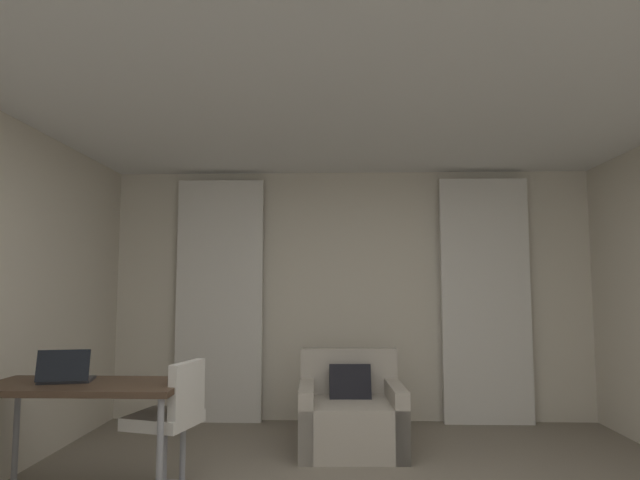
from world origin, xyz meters
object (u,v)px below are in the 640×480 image
object	(u,v)px
armchair	(351,416)
desk	(84,394)
laptop	(66,375)
desk_chair	(168,437)

from	to	relation	value
armchair	desk	size ratio (longest dim) A/B	0.71
desk	laptop	world-z (taller)	laptop
armchair	desk	bearing A→B (deg)	-146.32
armchair	laptop	xyz separation A→B (m)	(-1.89, -1.15, 0.52)
desk_chair	laptop	bearing A→B (deg)	-175.85
desk_chair	laptop	size ratio (longest dim) A/B	2.39
armchair	desk_chair	distance (m)	1.64
desk_chair	laptop	distance (m)	0.79
armchair	desk	distance (m)	2.14
armchair	desk	world-z (taller)	armchair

